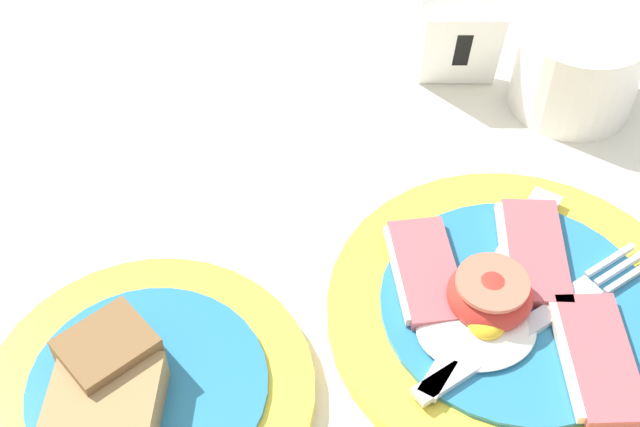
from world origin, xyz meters
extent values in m
plane|color=beige|center=(0.00, 0.00, 0.00)|extent=(3.00, 3.00, 0.00)
cylinder|color=yellow|center=(0.05, 0.00, 0.01)|extent=(0.23, 0.23, 0.01)
cylinder|color=teal|center=(0.05, 0.00, 0.01)|extent=(0.17, 0.17, 0.00)
cube|color=#BC5156|center=(0.00, 0.03, 0.02)|extent=(0.04, 0.08, 0.01)
cube|color=beige|center=(-0.01, 0.03, 0.02)|extent=(0.01, 0.08, 0.01)
cube|color=#BC5156|center=(0.09, -0.05, 0.02)|extent=(0.04, 0.09, 0.01)
cube|color=beige|center=(0.07, -0.05, 0.02)|extent=(0.02, 0.08, 0.01)
cube|color=#BC5156|center=(0.07, 0.04, 0.02)|extent=(0.05, 0.09, 0.01)
cube|color=beige|center=(0.06, 0.04, 0.02)|extent=(0.02, 0.08, 0.01)
ellipsoid|color=red|center=(0.03, 0.00, 0.03)|extent=(0.05, 0.05, 0.03)
cylinder|color=#DB664C|center=(0.03, 0.00, 0.04)|extent=(0.04, 0.04, 0.00)
ellipsoid|color=white|center=(0.02, -0.02, 0.02)|extent=(0.07, 0.06, 0.01)
ellipsoid|color=yellow|center=(0.03, -0.02, 0.03)|extent=(0.02, 0.02, 0.01)
cube|color=silver|center=(0.02, -0.03, 0.02)|extent=(0.10, 0.06, 0.00)
cube|color=silver|center=(0.09, 0.00, 0.02)|extent=(0.03, 0.03, 0.00)
cube|color=silver|center=(0.13, 0.01, 0.02)|extent=(0.04, 0.02, 0.00)
cube|color=silver|center=(0.12, 0.02, 0.02)|extent=(0.04, 0.02, 0.00)
cube|color=silver|center=(0.12, 0.02, 0.02)|extent=(0.04, 0.02, 0.00)
cube|color=silver|center=(0.02, -0.02, 0.02)|extent=(0.08, 0.09, 0.00)
cube|color=#9EA0A5|center=(0.07, 0.06, 0.02)|extent=(0.06, 0.07, 0.00)
cylinder|color=yellow|center=(-0.17, -0.03, 0.01)|extent=(0.19, 0.19, 0.01)
cylinder|color=teal|center=(-0.17, -0.03, 0.01)|extent=(0.14, 0.14, 0.00)
cube|color=#9E7A4C|center=(-0.19, -0.05, 0.03)|extent=(0.07, 0.06, 0.02)
cube|color=brown|center=(-0.19, -0.02, 0.03)|extent=(0.06, 0.06, 0.03)
cylinder|color=white|center=(0.15, 0.20, 0.03)|extent=(0.09, 0.09, 0.07)
cylinder|color=white|center=(0.15, 0.20, 0.07)|extent=(0.08, 0.08, 0.01)
cube|color=white|center=(0.06, 0.22, 0.04)|extent=(0.06, 0.03, 0.07)
cube|color=white|center=(0.07, 0.25, 0.04)|extent=(0.06, 0.03, 0.07)
cube|color=black|center=(0.06, 0.22, 0.04)|extent=(0.01, 0.01, 0.04)
camera|label=1|loc=(-0.11, -0.31, 0.46)|focal=50.00mm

